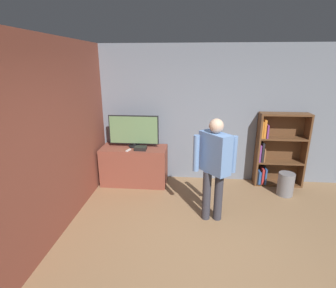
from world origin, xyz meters
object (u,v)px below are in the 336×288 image
television (134,131)px  bookshelf (276,151)px  game_console (141,148)px  person (214,162)px  waste_bin (286,184)px

television → bookshelf: size_ratio=0.67×
game_console → bookshelf: 2.64m
television → bookshelf: bookshelf is taller
game_console → person: person is taller
person → bookshelf: bearing=96.5°
bookshelf → waste_bin: bearing=-78.4°
game_console → bookshelf: bearing=7.2°
television → person: bearing=-39.5°
game_console → waste_bin: 2.77m
television → game_console: size_ratio=4.40×
game_console → person: 1.67m
person → waste_bin: size_ratio=3.74×
game_console → person: bearing=-38.3°
bookshelf → waste_bin: bookshelf is taller
person → game_console: bearing=-167.9°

